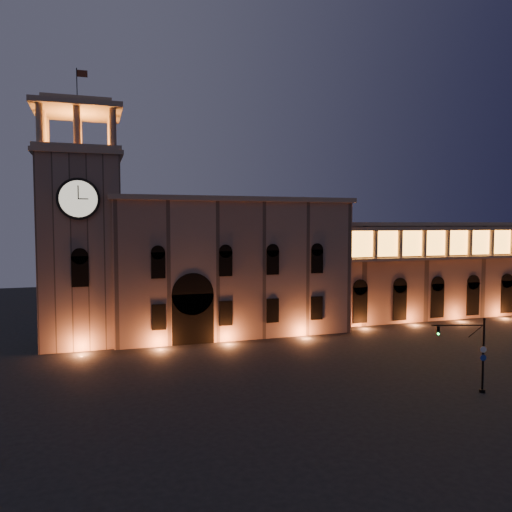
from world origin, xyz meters
name	(u,v)px	position (x,y,z in m)	size (l,w,h in m)	color
ground	(311,377)	(0.00, 0.00, 0.00)	(160.00, 160.00, 0.00)	black
government_building	(228,265)	(-2.08, 21.93, 8.77)	(30.80, 12.80, 17.60)	#8C6D5B
clock_tower	(80,239)	(-20.50, 20.98, 12.50)	(9.80, 9.80, 32.40)	#8C6D5B
colonnade_wing	(434,268)	(32.00, 23.92, 7.33)	(40.60, 11.50, 14.50)	#866756
traffic_light	(474,353)	(11.34, -8.13, 3.37)	(4.50, 1.61, 6.42)	black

